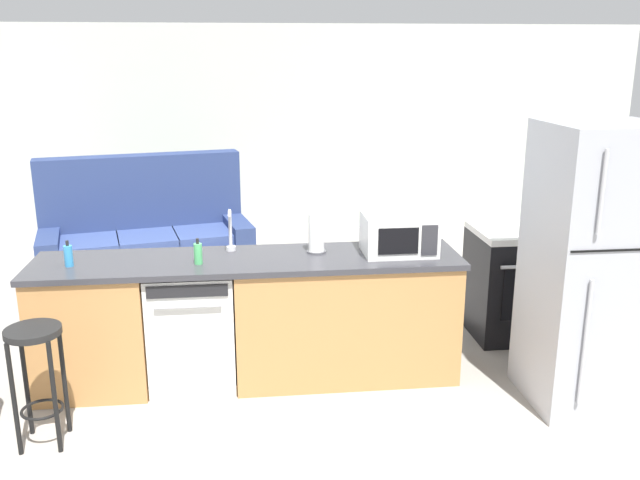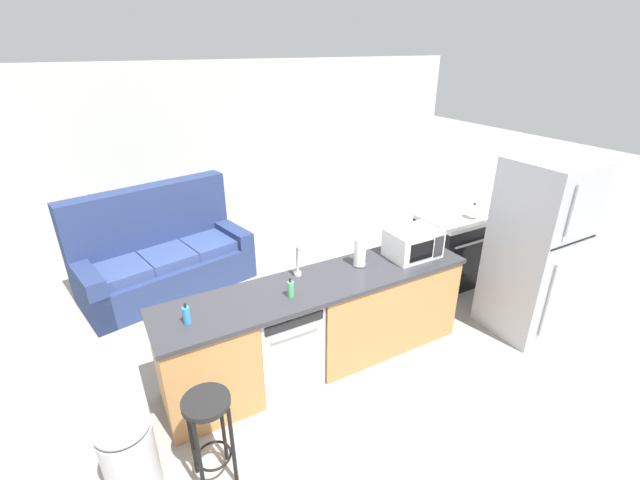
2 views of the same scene
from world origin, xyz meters
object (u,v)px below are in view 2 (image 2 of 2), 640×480
Objects in this scene: microwave at (413,243)px; paper_towel_roll at (360,252)px; couch at (163,258)px; dishwasher at (281,339)px; kettle at (474,211)px; dish_soap_bottle at (187,315)px; bar_stool at (209,423)px; soap_bottle at (291,289)px; trash_bin at (130,459)px; refrigerator at (535,250)px; stove_range at (450,250)px.

paper_towel_roll reaches higher than microwave.
paper_towel_roll is 2.68m from couch.
kettle is (2.77, 0.42, 0.56)m from dishwasher.
kettle is 0.10× the size of couch.
couch is at bearing 85.68° from dish_soap_bottle.
microwave is 2.46m from bar_stool.
soap_bottle is 1.62m from trash_bin.
refrigerator reaches higher than dishwasher.
paper_towel_roll reaches higher than bar_stool.
couch is at bearing 106.26° from soap_bottle.
microwave is 2.44× the size of kettle.
stove_range is 1.80× the size of microwave.
bar_stool is (-3.45, -1.26, 0.08)m from stove_range.
stove_range is 0.57m from kettle.
bar_stool is at bearing -12.70° from trash_bin.
dishwasher is at bearing 3.29° from dish_soap_bottle.
dish_soap_bottle is at bearing -172.49° from kettle.
microwave is at bearing 1.12° from dish_soap_bottle.
soap_bottle is at bearing -165.84° from stove_range.
kettle is at bearing 7.51° from dish_soap_bottle.
bar_stool is at bearing -162.63° from kettle.
dishwasher is 1.11m from bar_stool.
paper_towel_roll is at bearing 5.63° from dishwasher.
paper_towel_roll reaches higher than dishwasher.
couch is (-1.49, 2.14, -0.64)m from paper_towel_roll.
trash_bin is 0.34× the size of couch.
paper_towel_roll is (-1.72, 0.64, 0.11)m from refrigerator.
paper_towel_roll is (0.88, 0.09, 0.62)m from dishwasher.
microwave is 2.84× the size of soap_bottle.
dishwasher is at bearing -174.37° from paper_towel_roll.
refrigerator is 9.04× the size of kettle.
refrigerator is (-0.00, -1.10, 0.48)m from stove_range.
stove_range is 1.20m from refrigerator.
refrigerator is 4.28m from couch.
refrigerator is 3.99m from trash_bin.
refrigerator reaches higher than kettle.
trash_bin is (-2.23, -0.68, -0.66)m from paper_towel_roll.
refrigerator is 3.71× the size of microwave.
refrigerator reaches higher than paper_towel_roll.
bar_stool is (-1.73, -0.80, -0.50)m from paper_towel_roll.
kettle is at bearing 17.37° from bar_stool.
stove_range is 1.88m from paper_towel_roll.
dishwasher reaches higher than trash_bin.
paper_towel_roll is 0.38× the size of bar_stool.
dish_soap_bottle is (-0.78, -0.04, 0.55)m from dishwasher.
refrigerator reaches higher than bar_stool.
couch is (0.17, 2.27, -0.58)m from dish_soap_bottle.
trash_bin is at bearing -156.26° from dishwasher.
dish_soap_bottle is 0.24× the size of bar_stool.
soap_bottle is (-0.81, -0.18, -0.07)m from paper_towel_roll.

